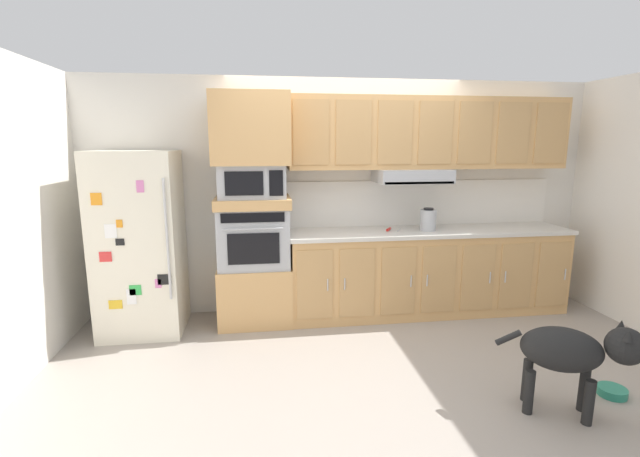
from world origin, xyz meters
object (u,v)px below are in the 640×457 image
(refrigerator, at_px, (140,243))
(dog, at_px, (575,352))
(microwave, at_px, (252,181))
(electric_kettle, at_px, (428,220))
(screwdriver, at_px, (390,229))
(dog_food_bowl, at_px, (612,391))
(built_in_oven, at_px, (254,236))

(refrigerator, xyz_separation_m, dog, (3.21, -1.88, -0.42))
(microwave, bearing_deg, refrigerator, -176.44)
(microwave, distance_m, electric_kettle, 1.87)
(screwdriver, bearing_deg, microwave, 179.80)
(dog, relative_size, dog_food_bowl, 4.41)
(screwdriver, distance_m, dog_food_bowl, 2.32)
(screwdriver, height_order, dog_food_bowl, screwdriver)
(refrigerator, bearing_deg, electric_kettle, 0.40)
(microwave, bearing_deg, electric_kettle, -1.49)
(dog, bearing_deg, electric_kettle, 127.40)
(dog, height_order, dog_food_bowl, dog)
(microwave, xyz_separation_m, dog, (2.13, -1.95, -1.00))
(screwdriver, relative_size, electric_kettle, 0.70)
(refrigerator, xyz_separation_m, screwdriver, (2.51, 0.06, 0.05))
(refrigerator, relative_size, electric_kettle, 7.33)
(refrigerator, distance_m, electric_kettle, 2.91)
(refrigerator, distance_m, built_in_oven, 1.09)
(refrigerator, xyz_separation_m, dog_food_bowl, (3.69, -1.72, -0.85))
(electric_kettle, bearing_deg, built_in_oven, 178.51)
(built_in_oven, bearing_deg, dog_food_bowl, -34.49)
(screwdriver, xyz_separation_m, dog, (0.71, -1.95, -0.48))
(electric_kettle, bearing_deg, dog, -80.92)
(built_in_oven, height_order, screwdriver, built_in_oven)
(electric_kettle, distance_m, dog_food_bowl, 2.15)
(screwdriver, distance_m, electric_kettle, 0.42)
(screwdriver, relative_size, dog_food_bowl, 0.84)
(refrigerator, height_order, electric_kettle, refrigerator)
(dog, bearing_deg, dog_food_bowl, 47.19)
(microwave, relative_size, electric_kettle, 2.68)
(screwdriver, xyz_separation_m, electric_kettle, (0.40, -0.04, 0.10))
(microwave, relative_size, dog_food_bowl, 3.22)
(electric_kettle, xyz_separation_m, dog, (0.30, -1.90, -0.58))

